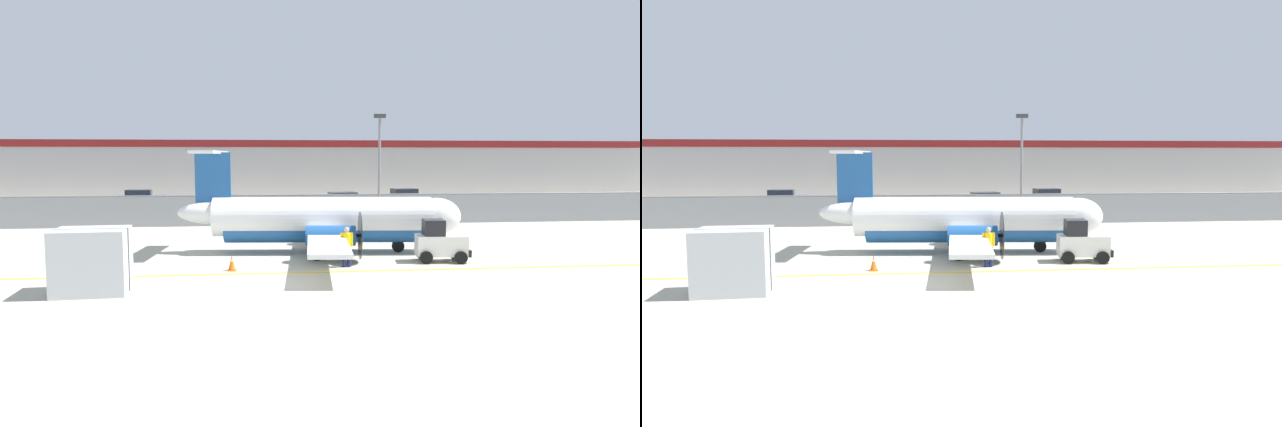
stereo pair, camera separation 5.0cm
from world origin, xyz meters
The scene contains 15 objects.
ground_plane centered at (0.00, 2.00, 0.00)m, with size 140.00×140.00×0.01m.
perimeter_fence centered at (0.00, 18.00, 1.12)m, with size 98.00×0.10×2.10m.
parking_lot_strip centered at (0.00, 29.50, 0.06)m, with size 98.00×17.00×0.12m.
background_building centered at (0.00, 47.99, 3.26)m, with size 91.00×8.10×6.50m.
commuter_airplane centered at (1.60, 6.75, 1.60)m, with size 13.81×16.08×4.92m.
baggage_tug centered at (6.26, 3.73, 0.86)m, with size 2.45×1.63×1.88m.
ground_crew_worker centered at (1.94, 2.96, 0.95)m, with size 0.54×0.35×1.70m.
cargo_container centered at (-7.43, -0.52, 1.10)m, with size 2.50×2.12×2.20m.
traffic_cone_near_left centered at (2.59, 7.66, 0.31)m, with size 0.36×0.36×0.64m.
traffic_cone_near_right centered at (-2.84, 2.73, 0.31)m, with size 0.36×0.36×0.64m.
parked_car_0 centered at (-12.11, 32.02, 0.89)m, with size 4.30×2.21×1.58m.
parked_car_1 centered at (-4.23, 23.72, 0.89)m, with size 4.30×2.21×1.58m.
parked_car_2 centered at (5.29, 26.33, 0.89)m, with size 4.38×2.40×1.58m.
parked_car_3 centered at (11.79, 31.04, 0.89)m, with size 4.39×2.43×1.58m.
apron_light_pole centered at (5.87, 14.53, 4.30)m, with size 0.70×0.30×7.27m.
Camera 2 is at (-1.83, -20.48, 4.64)m, focal length 32.00 mm.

